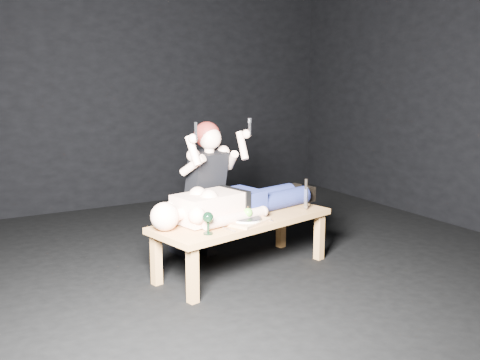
% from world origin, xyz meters
% --- Properties ---
extents(ground, '(5.00, 5.00, 0.00)m').
position_xyz_m(ground, '(0.00, 0.00, 0.00)').
color(ground, black).
rests_on(ground, ground).
extents(back_wall, '(5.00, 0.00, 5.00)m').
position_xyz_m(back_wall, '(0.00, 2.50, 1.50)').
color(back_wall, black).
rests_on(back_wall, ground).
extents(table, '(1.61, 0.89, 0.45)m').
position_xyz_m(table, '(-0.16, -0.22, 0.23)').
color(table, '#A16B38').
rests_on(table, ground).
extents(lying_man, '(1.64, 0.81, 0.27)m').
position_xyz_m(lying_man, '(-0.13, -0.11, 0.59)').
color(lying_man, beige).
rests_on(lying_man, table).
extents(kneeling_woman, '(0.77, 0.84, 1.24)m').
position_xyz_m(kneeling_woman, '(-0.31, 0.23, 0.62)').
color(kneeling_woman, black).
rests_on(kneeling_woman, ground).
extents(serving_tray, '(0.41, 0.37, 0.02)m').
position_xyz_m(serving_tray, '(-0.21, -0.37, 0.46)').
color(serving_tray, tan).
rests_on(serving_tray, table).
extents(plate, '(0.30, 0.30, 0.02)m').
position_xyz_m(plate, '(-0.21, -0.37, 0.48)').
color(plate, white).
rests_on(plate, serving_tray).
extents(apple, '(0.07, 0.07, 0.07)m').
position_xyz_m(apple, '(-0.19, -0.36, 0.52)').
color(apple, green).
rests_on(apple, plate).
extents(goblet, '(0.10, 0.10, 0.17)m').
position_xyz_m(goblet, '(-0.61, -0.50, 0.53)').
color(goblet, black).
rests_on(goblet, table).
extents(fork_flat, '(0.04, 0.16, 0.01)m').
position_xyz_m(fork_flat, '(-0.43, -0.47, 0.45)').
color(fork_flat, '#B2B2B7').
rests_on(fork_flat, table).
extents(knife_flat, '(0.07, 0.16, 0.01)m').
position_xyz_m(knife_flat, '(-0.04, -0.36, 0.45)').
color(knife_flat, '#B2B2B7').
rests_on(knife_flat, table).
extents(spoon_flat, '(0.15, 0.08, 0.01)m').
position_xyz_m(spoon_flat, '(-0.08, -0.33, 0.45)').
color(spoon_flat, '#B2B2B7').
rests_on(spoon_flat, table).
extents(carving_knife, '(0.04, 0.04, 0.27)m').
position_xyz_m(carving_knife, '(0.44, -0.26, 0.58)').
color(carving_knife, '#B2B2B7').
rests_on(carving_knife, table).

